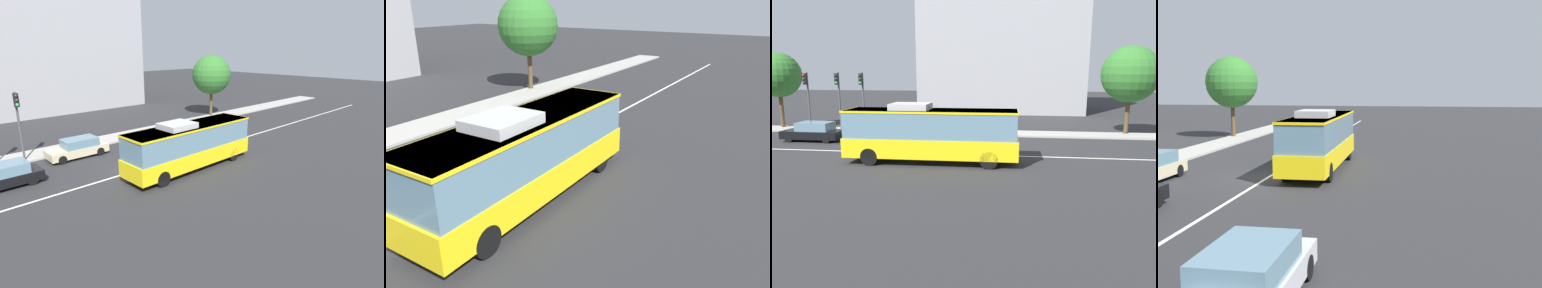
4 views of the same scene
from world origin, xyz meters
TOP-DOWN VIEW (x-y plane):
  - ground_plane at (0.00, 0.00)m, footprint 160.00×160.00m
  - sidewalk_kerb at (0.00, 8.18)m, footprint 80.00×2.68m
  - lane_centre_line at (0.00, 0.00)m, footprint 76.00×0.16m
  - transit_bus at (2.63, -2.21)m, footprint 10.02×2.59m
  - sedan_black at (-7.83, 3.22)m, footprint 4.51×1.83m
  - sedan_beige at (-1.99, 5.57)m, footprint 4.52×1.86m
  - traffic_light_mid_block at (-5.42, 7.14)m, footprint 0.34×0.62m
  - street_tree_kerbside_left at (16.83, 9.09)m, footprint 4.63×4.63m
  - office_block_background at (5.83, 29.67)m, footprint 21.06×15.02m

SIDE VIEW (x-z plane):
  - ground_plane at x=0.00m, z-range 0.00..0.00m
  - lane_centre_line at x=0.00m, z-range 0.00..0.01m
  - sidewalk_kerb at x=0.00m, z-range 0.00..0.14m
  - sedan_black at x=-7.83m, z-range -0.01..1.46m
  - sedan_beige at x=-1.99m, z-range -0.01..1.46m
  - transit_bus at x=2.63m, z-range 0.08..3.54m
  - traffic_light_mid_block at x=-5.42m, z-range 0.96..6.16m
  - street_tree_kerbside_left at x=16.83m, z-range 1.35..8.72m
  - office_block_background at x=5.83m, z-range 0.00..23.80m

